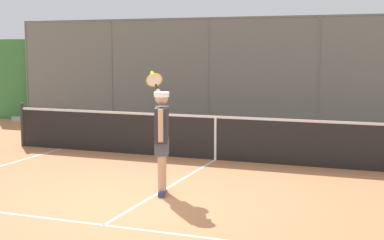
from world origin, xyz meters
name	(u,v)px	position (x,y,z in m)	size (l,w,h in m)	color
ground_plane	(146,201)	(0.00, 0.00, 0.00)	(60.00, 60.00, 0.00)	#C67A4C
court_line_markings	(92,232)	(0.00, 1.66, 0.00)	(7.87, 8.90, 0.01)	white
fence_backdrop	(266,85)	(0.00, -8.30, 1.35)	(18.84, 1.37, 3.30)	slate
tennis_net	(216,137)	(0.00, -3.54, 0.49)	(10.11, 0.09, 1.07)	#2D2D2D
tennis_player	(162,134)	(-0.06, -0.50, 1.00)	(0.82, 1.25, 1.99)	navy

